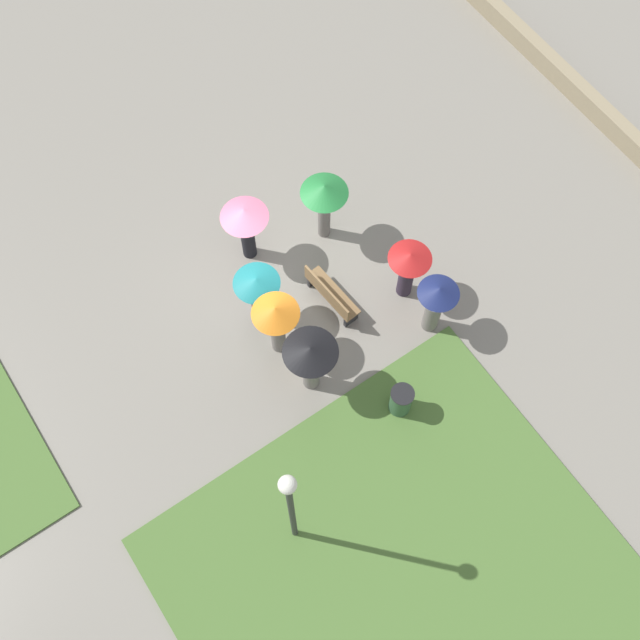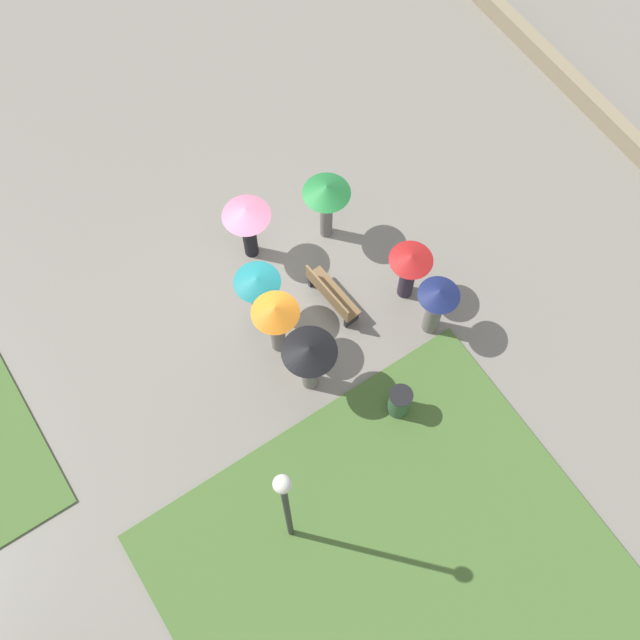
% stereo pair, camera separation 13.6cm
% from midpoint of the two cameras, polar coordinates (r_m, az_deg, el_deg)
% --- Properties ---
extents(ground_plane, '(90.00, 90.00, 0.00)m').
position_cam_midpoint_polar(ground_plane, '(19.05, -3.63, 2.58)').
color(ground_plane, gray).
extents(lawn_patch_near, '(7.48, 8.56, 0.06)m').
position_cam_midpoint_polar(lawn_patch_near, '(17.04, 5.25, -17.56)').
color(lawn_patch_near, '#4C7033').
rests_on(lawn_patch_near, ground_plane).
extents(parapet_wall, '(45.00, 0.35, 0.58)m').
position_cam_midpoint_polar(parapet_wall, '(22.88, 17.90, 15.06)').
color(parapet_wall, gray).
rests_on(parapet_wall, ground_plane).
extents(park_bench, '(1.56, 0.55, 0.90)m').
position_cam_midpoint_polar(park_bench, '(18.36, 0.52, 1.82)').
color(park_bench, brown).
rests_on(park_bench, ground_plane).
extents(lamp_post, '(0.32, 0.32, 4.46)m').
position_cam_midpoint_polar(lamp_post, '(14.33, -2.39, -12.94)').
color(lamp_post, '#2D2D30').
rests_on(lamp_post, ground_plane).
extents(trash_bin, '(0.52, 0.52, 0.94)m').
position_cam_midpoint_polar(trash_bin, '(17.43, 5.54, -5.74)').
color(trash_bin, '#335638').
rests_on(trash_bin, ground_plane).
extents(crowd_person_teal, '(1.04, 1.04, 1.78)m').
position_cam_midpoint_polar(crowd_person_teal, '(17.63, -4.67, 2.08)').
color(crowd_person_teal, '#2D2333').
rests_on(crowd_person_teal, ground_plane).
extents(crowd_person_black, '(1.18, 1.18, 1.94)m').
position_cam_midpoint_polar(crowd_person_black, '(16.72, -0.91, -2.75)').
color(crowd_person_black, slate).
rests_on(crowd_person_black, ground_plane).
extents(crowd_person_green, '(1.11, 1.11, 1.99)m').
position_cam_midpoint_polar(crowd_person_green, '(18.39, 0.09, 8.75)').
color(crowd_person_green, slate).
rests_on(crowd_person_green, ground_plane).
extents(crowd_person_pink, '(1.11, 1.11, 1.90)m').
position_cam_midpoint_polar(crowd_person_pink, '(18.26, -5.56, 7.02)').
color(crowd_person_pink, black).
rests_on(crowd_person_pink, ground_plane).
extents(crowd_person_navy, '(0.92, 0.92, 1.84)m').
position_cam_midpoint_polar(crowd_person_navy, '(17.64, 8.02, 1.28)').
color(crowd_person_navy, slate).
rests_on(crowd_person_navy, ground_plane).
extents(crowd_person_red, '(0.99, 0.99, 1.72)m').
position_cam_midpoint_polar(crowd_person_red, '(17.99, 6.08, 3.80)').
color(crowd_person_red, '#2D2333').
rests_on(crowd_person_red, ground_plane).
extents(crowd_person_orange, '(1.04, 1.04, 1.98)m').
position_cam_midpoint_polar(crowd_person_orange, '(17.03, -3.36, 0.07)').
color(crowd_person_orange, slate).
rests_on(crowd_person_orange, ground_plane).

